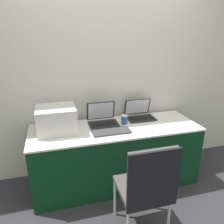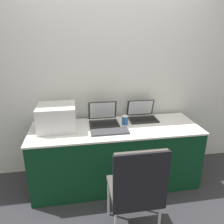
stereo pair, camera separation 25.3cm
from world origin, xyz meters
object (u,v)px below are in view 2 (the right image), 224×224
laptop_right (142,115)px  external_keyboard (110,132)px  coffee_cup (125,120)px  printer (57,116)px  laptop_left (103,119)px  chair (137,186)px

laptop_right → external_keyboard: bearing=-144.6°
laptop_right → coffee_cup: (-0.26, -0.14, 0.00)m
printer → external_keyboard: printer is taller
printer → external_keyboard: 0.63m
laptop_left → external_keyboard: bearing=-83.1°
laptop_left → external_keyboard: laptop_left is taller
printer → coffee_cup: (0.79, 0.00, -0.10)m
laptop_left → chair: size_ratio=0.37×
laptop_left → external_keyboard: size_ratio=0.82×
coffee_cup → laptop_left: bearing=161.8°
laptop_right → coffee_cup: laptop_right is taller
laptop_left → coffee_cup: laptop_left is taller
laptop_right → chair: laptop_right is taller
laptop_left → coffee_cup: (0.25, -0.08, 0.00)m
chair → coffee_cup: bearing=83.7°
printer → coffee_cup: bearing=0.0°
laptop_right → chair: bearing=-108.5°
laptop_right → external_keyboard: size_ratio=0.83×
coffee_cup → chair: chair is taller
laptop_left → chair: laptop_left is taller
coffee_cup → external_keyboard: bearing=-137.8°
laptop_right → external_keyboard: (-0.47, -0.34, -0.04)m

